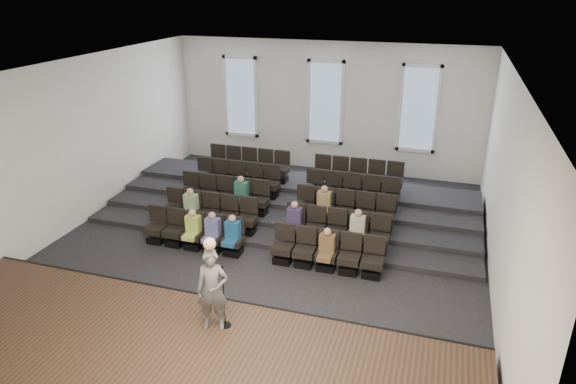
# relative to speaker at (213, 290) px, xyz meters

# --- Properties ---
(ground) EXTENTS (14.00, 14.00, 0.00)m
(ground) POSITION_rel_speaker_xyz_m (-0.47, 4.29, -1.38)
(ground) COLOR black
(ground) RESTS_ON ground
(ceiling) EXTENTS (12.00, 14.00, 0.02)m
(ceiling) POSITION_rel_speaker_xyz_m (-0.47, 4.29, 3.63)
(ceiling) COLOR white
(ceiling) RESTS_ON ground
(wall_back) EXTENTS (12.00, 0.04, 5.00)m
(wall_back) POSITION_rel_speaker_xyz_m (-0.47, 11.31, 1.12)
(wall_back) COLOR silver
(wall_back) RESTS_ON ground
(wall_front) EXTENTS (12.00, 0.04, 5.00)m
(wall_front) POSITION_rel_speaker_xyz_m (-0.47, -2.73, 1.12)
(wall_front) COLOR silver
(wall_front) RESTS_ON ground
(wall_left) EXTENTS (0.04, 14.00, 5.00)m
(wall_left) POSITION_rel_speaker_xyz_m (-6.49, 4.29, 1.12)
(wall_left) COLOR silver
(wall_left) RESTS_ON ground
(wall_right) EXTENTS (0.04, 14.00, 5.00)m
(wall_right) POSITION_rel_speaker_xyz_m (5.55, 4.29, 1.12)
(wall_right) COLOR silver
(wall_right) RESTS_ON ground
(stage) EXTENTS (11.80, 3.60, 0.50)m
(stage) POSITION_rel_speaker_xyz_m (-0.47, -0.81, -1.13)
(stage) COLOR #452D1D
(stage) RESTS_ON ground
(stage_lip) EXTENTS (11.80, 0.06, 0.52)m
(stage_lip) POSITION_rel_speaker_xyz_m (-0.47, 0.96, -1.13)
(stage_lip) COLOR black
(stage_lip) RESTS_ON ground
(risers) EXTENTS (11.80, 4.80, 0.60)m
(risers) POSITION_rel_speaker_xyz_m (-0.47, 7.46, -1.18)
(risers) COLOR black
(risers) RESTS_ON ground
(seating_rows) EXTENTS (6.80, 4.70, 1.67)m
(seating_rows) POSITION_rel_speaker_xyz_m (-0.47, 5.83, -0.70)
(seating_rows) COLOR black
(seating_rows) RESTS_ON ground
(windows) EXTENTS (8.44, 0.10, 3.24)m
(windows) POSITION_rel_speaker_xyz_m (-0.47, 11.24, 1.32)
(windows) COLOR white
(windows) RESTS_ON wall_back
(audience) EXTENTS (5.45, 2.64, 1.10)m
(audience) POSITION_rel_speaker_xyz_m (-0.61, 4.51, -0.58)
(audience) COLOR #B0C54F
(audience) RESTS_ON seating_rows
(speaker) EXTENTS (0.72, 0.57, 1.76)m
(speaker) POSITION_rel_speaker_xyz_m (0.00, 0.00, 0.00)
(speaker) COLOR #595754
(speaker) RESTS_ON stage
(mic_stand) EXTENTS (0.24, 0.24, 1.42)m
(mic_stand) POSITION_rel_speaker_xyz_m (0.19, 0.09, -0.46)
(mic_stand) COLOR black
(mic_stand) RESTS_ON stage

